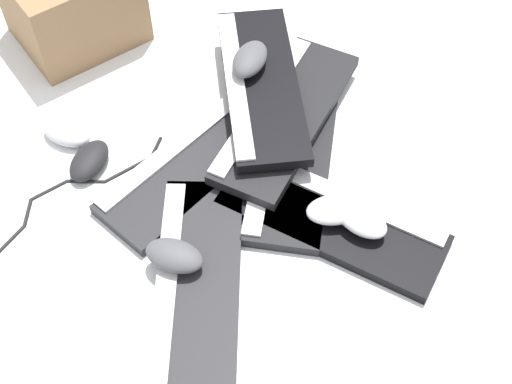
{
  "coord_description": "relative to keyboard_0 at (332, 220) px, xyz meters",
  "views": [
    {
      "loc": [
        0.48,
        -0.55,
        1.16
      ],
      "look_at": [
        -0.01,
        0.07,
        0.04
      ],
      "focal_mm": 50.0,
      "sensor_mm": 36.0,
      "label": 1
    }
  ],
  "objects": [
    {
      "name": "mouse_0",
      "position": [
        -0.56,
        -0.17,
        0.01
      ],
      "size": [
        0.12,
        0.09,
        0.04
      ],
      "primitive_type": "ellipsoid",
      "rotation": [
        0.0,
        0.0,
        3.36
      ],
      "color": "#B7B7BC",
      "rests_on": "ground"
    },
    {
      "name": "keyboard_2",
      "position": [
        -0.3,
        -0.06,
        0.0
      ],
      "size": [
        0.18,
        0.45,
        0.03
      ],
      "color": "#232326",
      "rests_on": "ground"
    },
    {
      "name": "keyboard_0",
      "position": [
        0.0,
        0.0,
        0.0
      ],
      "size": [
        0.46,
        0.22,
        0.03
      ],
      "color": "black",
      "rests_on": "ground"
    },
    {
      "name": "mouse_4",
      "position": [
        -0.47,
        -0.19,
        0.01
      ],
      "size": [
        0.09,
        0.12,
        0.04
      ],
      "primitive_type": "ellipsoid",
      "rotation": [
        0.0,
        0.0,
        1.86
      ],
      "color": "black",
      "rests_on": "ground"
    },
    {
      "name": "ground_plane",
      "position": [
        -0.13,
        -0.13,
        -0.01
      ],
      "size": [
        3.2,
        3.2,
        0.0
      ],
      "primitive_type": "plane",
      "color": "white"
    },
    {
      "name": "cardboard_box",
      "position": [
        -0.78,
        0.07,
        0.09
      ],
      "size": [
        0.3,
        0.32,
        0.2
      ],
      "primitive_type": "cube",
      "rotation": [
        0.0,
        0.0,
        1.3
      ],
      "color": "olive",
      "rests_on": "ground"
    },
    {
      "name": "keyboard_5",
      "position": [
        -0.3,
        0.15,
        0.06
      ],
      "size": [
        0.42,
        0.42,
        0.03
      ],
      "color": "black",
      "rests_on": "keyboard_4"
    },
    {
      "name": "keyboard_4",
      "position": [
        -0.22,
        0.13,
        0.03
      ],
      "size": [
        0.24,
        0.46,
        0.03
      ],
      "color": "black",
      "rests_on": "keyboard_1"
    },
    {
      "name": "mouse_3",
      "position": [
        -0.34,
        0.17,
        0.1
      ],
      "size": [
        0.1,
        0.12,
        0.04
      ],
      "primitive_type": "ellipsoid",
      "rotation": [
        0.0,
        0.0,
        5.02
      ],
      "color": "#4C4C51",
      "rests_on": "keyboard_5"
    },
    {
      "name": "keyboard_1",
      "position": [
        -0.15,
        0.08,
        0.0
      ],
      "size": [
        0.35,
        0.46,
        0.03
      ],
      "color": "black",
      "rests_on": "ground"
    },
    {
      "name": "keyboard_3",
      "position": [
        -0.12,
        -0.26,
        0.0
      ],
      "size": [
        0.39,
        0.44,
        0.03
      ],
      "color": "#232326",
      "rests_on": "ground"
    },
    {
      "name": "mouse_5",
      "position": [
        0.0,
        0.0,
        0.04
      ],
      "size": [
        0.12,
        0.13,
        0.04
      ],
      "primitive_type": "ellipsoid",
      "rotation": [
        0.0,
        0.0,
        3.97
      ],
      "color": "silver",
      "rests_on": "keyboard_0"
    },
    {
      "name": "mouse_2",
      "position": [
        0.05,
        0.01,
        0.04
      ],
      "size": [
        0.11,
        0.07,
        0.04
      ],
      "primitive_type": "ellipsoid",
      "rotation": [
        0.0,
        0.0,
        6.26
      ],
      "color": "silver",
      "rests_on": "keyboard_0"
    },
    {
      "name": "mouse_1",
      "position": [
        -0.17,
        -0.26,
        0.04
      ],
      "size": [
        0.13,
        0.1,
        0.04
      ],
      "primitive_type": "ellipsoid",
      "rotation": [
        0.0,
        0.0,
        3.47
      ],
      "color": "#4C4C51",
      "rests_on": "keyboard_3"
    },
    {
      "name": "cable_0",
      "position": [
        -0.44,
        -0.3,
        -0.01
      ],
      "size": [
        0.12,
        0.52,
        0.01
      ],
      "color": "black",
      "rests_on": "ground"
    }
  ]
}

